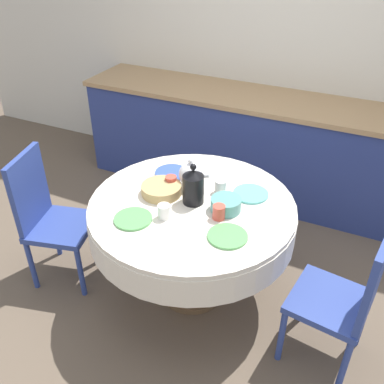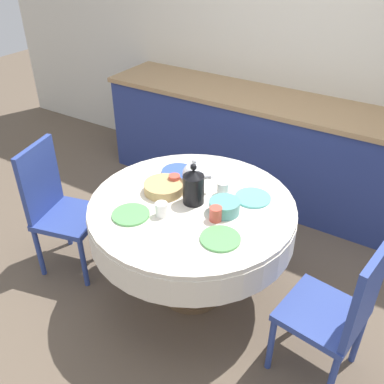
{
  "view_description": "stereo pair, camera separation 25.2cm",
  "coord_description": "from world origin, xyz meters",
  "px_view_note": "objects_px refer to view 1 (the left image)",
  "views": [
    {
      "loc": [
        0.9,
        -1.91,
        2.19
      ],
      "look_at": [
        0.0,
        0.0,
        0.81
      ],
      "focal_mm": 40.0,
      "sensor_mm": 36.0,
      "label": 1
    },
    {
      "loc": [
        1.12,
        -1.79,
        2.19
      ],
      "look_at": [
        0.0,
        0.0,
        0.81
      ],
      "focal_mm": 40.0,
      "sensor_mm": 36.0,
      "label": 2
    }
  ],
  "objects_px": {
    "chair_right": "(48,214)",
    "coffee_carafe": "(194,187)",
    "chair_left": "(348,296)",
    "teapot": "(191,174)"
  },
  "relations": [
    {
      "from": "chair_right",
      "to": "coffee_carafe",
      "type": "xyz_separation_m",
      "value": [
        0.95,
        0.25,
        0.33
      ]
    },
    {
      "from": "chair_left",
      "to": "chair_right",
      "type": "height_order",
      "value": "same"
    },
    {
      "from": "chair_right",
      "to": "coffee_carafe",
      "type": "distance_m",
      "value": 1.04
    },
    {
      "from": "teapot",
      "to": "coffee_carafe",
      "type": "bearing_deg",
      "value": -59.2
    },
    {
      "from": "coffee_carafe",
      "to": "teapot",
      "type": "bearing_deg",
      "value": 120.8
    },
    {
      "from": "teapot",
      "to": "chair_left",
      "type": "bearing_deg",
      "value": -16.11
    },
    {
      "from": "chair_right",
      "to": "coffee_carafe",
      "type": "relative_size",
      "value": 3.63
    },
    {
      "from": "chair_right",
      "to": "teapot",
      "type": "distance_m",
      "value": 1.0
    },
    {
      "from": "chair_left",
      "to": "chair_right",
      "type": "xyz_separation_m",
      "value": [
        -1.91,
        -0.1,
        0.0
      ]
    },
    {
      "from": "chair_right",
      "to": "coffee_carafe",
      "type": "height_order",
      "value": "coffee_carafe"
    }
  ]
}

